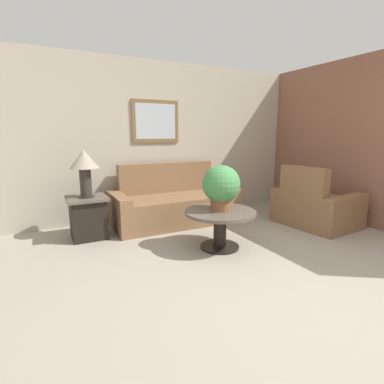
# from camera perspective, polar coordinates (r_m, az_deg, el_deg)

# --- Properties ---
(ground_plane) EXTENTS (20.00, 20.00, 0.00)m
(ground_plane) POSITION_cam_1_polar(r_m,az_deg,el_deg) (3.06, 24.29, -17.88)
(ground_plane) COLOR gray
(wall_back) EXTENTS (6.61, 0.09, 2.60)m
(wall_back) POSITION_cam_1_polar(r_m,az_deg,el_deg) (5.33, -3.32, 9.78)
(wall_back) COLOR #B2A893
(wall_back) RESTS_ON ground_plane
(wall_right) EXTENTS (0.06, 5.24, 2.60)m
(wall_right) POSITION_cam_1_polar(r_m,az_deg,el_deg) (5.54, 27.50, 8.54)
(wall_right) COLOR brown
(wall_right) RESTS_ON ground_plane
(couch_main) EXTENTS (2.01, 0.90, 0.95)m
(couch_main) POSITION_cam_1_polar(r_m,az_deg,el_deg) (4.88, -3.33, -2.32)
(couch_main) COLOR brown
(couch_main) RESTS_ON ground_plane
(armchair) EXTENTS (0.99, 1.19, 0.95)m
(armchair) POSITION_cam_1_polar(r_m,az_deg,el_deg) (5.08, 22.39, -2.66)
(armchair) COLOR brown
(armchair) RESTS_ON ground_plane
(coffee_table) EXTENTS (0.89, 0.89, 0.49)m
(coffee_table) POSITION_cam_1_polar(r_m,az_deg,el_deg) (3.78, 5.36, -5.53)
(coffee_table) COLOR black
(coffee_table) RESTS_ON ground_plane
(side_table) EXTENTS (0.53, 0.53, 0.58)m
(side_table) POSITION_cam_1_polar(r_m,az_deg,el_deg) (4.39, -19.19, -4.53)
(side_table) COLOR black
(side_table) RESTS_ON ground_plane
(table_lamp) EXTENTS (0.39, 0.39, 0.64)m
(table_lamp) POSITION_cam_1_polar(r_m,az_deg,el_deg) (4.26, -19.82, 5.01)
(table_lamp) COLOR #2D2823
(table_lamp) RESTS_ON side_table
(potted_plant_on_table) EXTENTS (0.47, 0.47, 0.56)m
(potted_plant_on_table) POSITION_cam_1_polar(r_m,az_deg,el_deg) (3.72, 5.58, 1.15)
(potted_plant_on_table) COLOR brown
(potted_plant_on_table) RESTS_ON coffee_table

